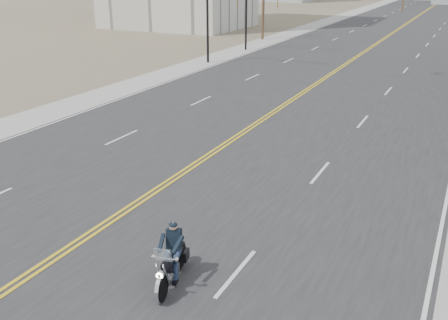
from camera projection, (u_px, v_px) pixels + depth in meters
road at (403, 26)px, 70.70m from camera, size 20.00×200.00×0.01m
sidewalk_left at (324, 22)px, 75.51m from camera, size 3.00×200.00×0.01m
traffic_mast_left at (229, 5)px, 41.01m from camera, size 7.10×0.26×7.00m
traffic_mast_far at (262, 0)px, 47.84m from camera, size 6.10×0.26×7.00m
motorcyclist at (171, 256)px, 12.96m from camera, size 1.39×2.28×1.66m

